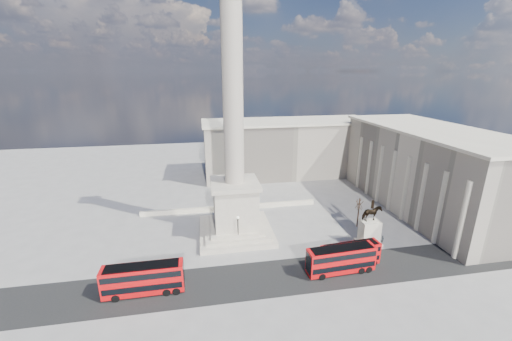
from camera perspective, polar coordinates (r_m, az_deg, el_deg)
The scene contains 17 objects.
ground at distance 59.03m, azimuth -3.13°, elevation -13.58°, with size 180.00×180.00×0.00m, color gray.
asphalt_road at distance 51.60m, azimuth 4.13°, elevation -18.74°, with size 120.00×9.00×0.01m, color #242424.
nelsons_column at distance 58.22m, azimuth -3.94°, elevation -0.06°, with size 14.00×14.00×49.85m.
balustrade_wall at distance 72.90m, azimuth -4.68°, elevation -6.76°, with size 40.00×0.60×1.10m, color beige.
building_east at distance 81.48m, azimuth 28.96°, elevation 0.25°, with size 19.00×46.00×18.60m.
building_northeast at distance 96.37m, azimuth 5.76°, elevation 4.18°, with size 51.00×17.00×16.60m.
red_bus_a at distance 49.74m, azimuth -19.70°, elevation -18.05°, with size 11.23×2.73×4.55m.
red_bus_b at distance 52.92m, azimuth 15.26°, elevation -15.32°, with size 11.04×3.14×4.43m.
red_bus_c at distance 54.95m, azimuth 16.82°, elevation -14.42°, with size 10.00×3.12×3.99m.
victorian_lamp at distance 57.91m, azimuth -3.28°, elevation -10.43°, with size 0.49×0.49×5.69m.
equestrian_statue at distance 61.79m, azimuth 19.97°, elevation -9.94°, with size 4.24×3.18×8.78m.
bare_tree_near at distance 65.12m, azimuth 33.76°, elevation -8.02°, with size 1.64×1.64×7.19m.
bare_tree_mid at distance 66.77m, azimuth 18.28°, elevation -5.70°, with size 1.72×1.72×6.54m.
bare_tree_far at distance 81.63m, azimuth 23.80°, elevation -1.85°, with size 1.70×1.70×6.93m.
pedestrian_walking at distance 63.86m, azimuth 22.00°, elevation -11.59°, with size 0.57×0.37×1.56m, color #232828.
pedestrian_standing at distance 59.42m, azimuth 19.50°, elevation -13.43°, with size 0.89×0.69×1.83m, color #232828.
pedestrian_crossing at distance 56.34m, azimuth 12.44°, elevation -14.63°, with size 1.03×0.43×1.76m, color #232828.
Camera 1 is at (-5.64, -50.21, 30.54)m, focal length 22.00 mm.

